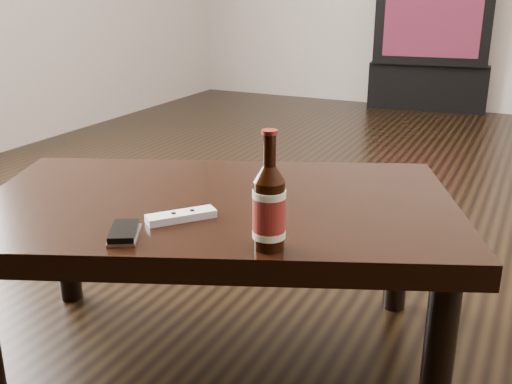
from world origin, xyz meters
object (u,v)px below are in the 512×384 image
at_px(tv, 434,20).
at_px(remote, 181,216).
at_px(tv_stand, 428,84).
at_px(phone, 124,233).
at_px(beer_bottle, 269,208).
at_px(coffee_table, 218,221).

height_order(tv, remote, tv).
distance_m(tv_stand, phone, 4.21).
xyz_separation_m(tv_stand, tv, (0.00, -0.00, 0.52)).
height_order(tv_stand, tv, tv).
xyz_separation_m(beer_bottle, phone, (-0.31, -0.08, -0.08)).
bearing_deg(phone, coffee_table, 48.22).
distance_m(coffee_table, phone, 0.32).
height_order(coffee_table, phone, phone).
height_order(tv, phone, tv).
xyz_separation_m(coffee_table, remote, (-0.01, -0.16, 0.07)).
bearing_deg(tv, remote, -95.05).
height_order(tv, coffee_table, tv).
height_order(coffee_table, remote, remote).
relative_size(coffee_table, remote, 8.94).
height_order(tv_stand, remote, remote).
relative_size(beer_bottle, phone, 1.93).
height_order(tv_stand, phone, phone).
distance_m(tv_stand, beer_bottle, 4.15).
relative_size(tv, coffee_table, 0.67).
distance_m(tv_stand, remote, 4.07).
xyz_separation_m(phone, remote, (0.06, 0.14, -0.00)).
relative_size(coffee_table, beer_bottle, 5.49).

